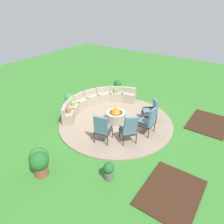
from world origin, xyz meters
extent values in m
plane|color=#387A2D|center=(0.00, 0.00, 0.00)|extent=(24.00, 24.00, 0.00)
cylinder|color=gray|center=(0.00, 0.00, 0.03)|extent=(4.85, 4.85, 0.06)
cube|color=#382114|center=(-2.18, -3.32, 0.02)|extent=(1.95, 1.50, 0.04)
cube|color=#382114|center=(2.18, -3.32, 0.02)|extent=(1.95, 1.50, 0.04)
cylinder|color=#9E937F|center=(0.00, 0.00, 0.28)|extent=(0.83, 0.83, 0.44)
cylinder|color=black|center=(0.00, 0.00, 0.47)|extent=(0.54, 0.54, 0.06)
cone|color=orange|center=(0.00, 0.00, 0.64)|extent=(0.43, 0.43, 0.28)
cube|color=#9E937F|center=(1.94, 0.53, 0.29)|extent=(0.61, 0.75, 0.45)
cube|color=#9E937F|center=(2.08, 0.57, 0.64)|extent=(0.33, 0.68, 0.26)
cube|color=#9E937F|center=(1.68, 1.12, 0.29)|extent=(0.74, 0.80, 0.45)
cube|color=#9E937F|center=(1.80, 1.20, 0.64)|extent=(0.50, 0.64, 0.26)
cube|color=#9E937F|center=(1.24, 1.59, 0.29)|extent=(0.80, 0.76, 0.45)
cube|color=#9E937F|center=(1.33, 1.70, 0.64)|extent=(0.62, 0.53, 0.26)
cube|color=#9E937F|center=(0.68, 1.90, 0.29)|extent=(0.77, 0.65, 0.45)
cube|color=#9E937F|center=(0.73, 2.03, 0.64)|extent=(0.67, 0.37, 0.26)
cube|color=#9E937F|center=(0.05, 2.02, 0.29)|extent=(0.67, 0.47, 0.45)
cube|color=#9E937F|center=(0.05, 2.16, 0.64)|extent=(0.66, 0.18, 0.26)
cube|color=#9E937F|center=(-0.59, 1.93, 0.29)|extent=(0.76, 0.62, 0.45)
cube|color=#9E937F|center=(-0.63, 2.07, 0.64)|extent=(0.68, 0.34, 0.26)
cube|color=#9E937F|center=(-1.16, 1.65, 0.29)|extent=(0.80, 0.75, 0.45)
cube|color=#9E937F|center=(-1.25, 1.77, 0.64)|extent=(0.63, 0.51, 0.26)
cube|color=#93B756|center=(-0.57, 1.88, 0.61)|extent=(0.21, 0.18, 0.18)
cube|color=#BC5B47|center=(-1.13, 1.61, 0.60)|extent=(0.23, 0.23, 0.18)
cube|color=#70A34C|center=(1.64, 1.09, 0.61)|extent=(0.24, 0.25, 0.19)
cylinder|color=#2D2319|center=(-1.18, -0.05, 0.25)|extent=(0.04, 0.04, 0.38)
cylinder|color=#2D2319|center=(-1.05, -0.55, 0.25)|extent=(0.04, 0.04, 0.38)
cylinder|color=#2D2319|center=(-1.68, -0.18, 0.25)|extent=(0.04, 0.04, 0.38)
cylinder|color=#2D2319|center=(-1.55, -0.68, 0.25)|extent=(0.04, 0.04, 0.38)
cube|color=#2D2319|center=(-1.36, -0.36, 0.47)|extent=(0.67, 0.67, 0.05)
cube|color=slate|center=(-1.36, -0.36, 0.54)|extent=(0.62, 0.62, 0.09)
cube|color=slate|center=(-1.59, -0.42, 0.85)|extent=(0.26, 0.54, 0.73)
cube|color=#2D2319|center=(-1.43, -0.12, 0.60)|extent=(0.46, 0.17, 0.04)
cube|color=#2D2319|center=(-1.30, -0.60, 0.60)|extent=(0.46, 0.17, 0.04)
cylinder|color=#2D2319|center=(-0.89, -0.75, 0.25)|extent=(0.04, 0.04, 0.38)
cylinder|color=#2D2319|center=(-0.52, -1.07, 0.25)|extent=(0.04, 0.04, 0.38)
cylinder|color=#2D2319|center=(-1.23, -1.15, 0.25)|extent=(0.04, 0.04, 0.38)
cylinder|color=#2D2319|center=(-0.85, -1.47, 0.25)|extent=(0.04, 0.04, 0.38)
cube|color=#2D2319|center=(-0.87, -1.11, 0.47)|extent=(0.76, 0.76, 0.05)
cube|color=slate|center=(-0.87, -1.11, 0.54)|extent=(0.70, 0.70, 0.09)
cube|color=slate|center=(-1.03, -1.29, 0.85)|extent=(0.44, 0.48, 0.77)
cube|color=#2D2319|center=(-1.05, -0.96, 0.60)|extent=(0.34, 0.39, 0.04)
cube|color=#2D2319|center=(-0.70, -1.26, 0.60)|extent=(0.34, 0.39, 0.04)
cylinder|color=#2D2319|center=(-0.30, -1.14, 0.25)|extent=(0.04, 0.04, 0.38)
cylinder|color=#2D2319|center=(0.24, -1.14, 0.25)|extent=(0.04, 0.04, 0.38)
cylinder|color=#2D2319|center=(-0.30, -1.68, 0.25)|extent=(0.04, 0.04, 0.38)
cylinder|color=#2D2319|center=(0.24, -1.68, 0.25)|extent=(0.04, 0.04, 0.38)
cube|color=#2D2319|center=(-0.03, -1.41, 0.47)|extent=(0.58, 0.58, 0.05)
cube|color=slate|center=(-0.03, -1.41, 0.54)|extent=(0.53, 0.53, 0.09)
cube|color=slate|center=(-0.03, -1.66, 0.83)|extent=(0.60, 0.08, 0.73)
cube|color=#2D2319|center=(-0.29, -1.41, 0.60)|extent=(0.05, 0.49, 0.04)
cube|color=#2D2319|center=(0.23, -1.41, 0.60)|extent=(0.05, 0.49, 0.04)
cylinder|color=#2D2319|center=(0.46, -1.10, 0.25)|extent=(0.04, 0.04, 0.38)
cylinder|color=#2D2319|center=(0.86, -0.79, 0.25)|extent=(0.04, 0.04, 0.38)
cylinder|color=#2D2319|center=(0.79, -1.51, 0.25)|extent=(0.04, 0.04, 0.38)
cylinder|color=#2D2319|center=(1.18, -1.19, 0.25)|extent=(0.04, 0.04, 0.38)
cube|color=#2D2319|center=(0.82, -1.15, 0.47)|extent=(0.77, 0.77, 0.05)
cube|color=slate|center=(0.82, -1.15, 0.54)|extent=(0.71, 0.71, 0.09)
cube|color=slate|center=(0.97, -1.33, 0.78)|extent=(0.46, 0.44, 0.63)
cube|color=#2D2319|center=(0.63, -1.30, 0.60)|extent=(0.33, 0.40, 0.04)
cube|color=#2D2319|center=(1.01, -1.00, 0.60)|extent=(0.33, 0.40, 0.04)
cylinder|color=brown|center=(0.02, 2.79, 0.10)|extent=(0.38, 0.38, 0.21)
sphere|color=#3D8E42|center=(0.02, 2.79, 0.42)|extent=(0.42, 0.42, 0.42)
cylinder|color=brown|center=(-3.69, 0.30, 0.16)|extent=(0.33, 0.33, 0.33)
sphere|color=#2D7A33|center=(-3.69, 0.30, 0.51)|extent=(0.44, 0.44, 0.44)
cylinder|color=#A89E8E|center=(-3.66, 0.38, 0.15)|extent=(0.41, 0.41, 0.29)
sphere|color=#2D7A33|center=(-3.66, 0.38, 0.52)|extent=(0.60, 0.60, 0.60)
sphere|color=yellow|center=(-3.60, 0.38, 0.62)|extent=(0.18, 0.18, 0.18)
cylinder|color=brown|center=(-3.78, 0.21, 0.15)|extent=(0.43, 0.43, 0.31)
sphere|color=#236028|center=(-3.78, 0.21, 0.54)|extent=(0.58, 0.58, 0.58)
sphere|color=#DB337A|center=(-3.71, 0.21, 0.65)|extent=(0.19, 0.19, 0.19)
cylinder|color=#605B56|center=(-2.73, -1.58, 0.13)|extent=(0.30, 0.30, 0.25)
sphere|color=#236028|center=(-2.73, -1.58, 0.42)|extent=(0.33, 0.33, 0.33)
cylinder|color=#A89E8E|center=(2.77, 1.74, 0.14)|extent=(0.35, 0.35, 0.28)
sphere|color=#236028|center=(2.77, 1.74, 0.47)|extent=(0.44, 0.44, 0.44)
camera|label=1|loc=(-6.37, -4.22, 4.84)|focal=33.43mm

